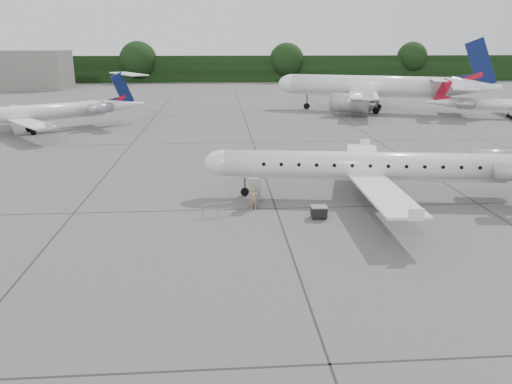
{
  "coord_description": "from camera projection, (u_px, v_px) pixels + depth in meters",
  "views": [
    {
      "loc": [
        -9.24,
        -31.13,
        12.29
      ],
      "look_at": [
        -6.83,
        1.77,
        2.3
      ],
      "focal_mm": 35.0,
      "sensor_mm": 36.0,
      "label": 1
    }
  ],
  "objects": [
    {
      "name": "treeline",
      "position": [
        248.0,
        69.0,
        156.85
      ],
      "size": [
        260.0,
        4.0,
        8.0
      ],
      "primitive_type": "cube",
      "color": "black",
      "rests_on": "ground"
    },
    {
      "name": "passenger",
      "position": [
        254.0,
        199.0,
        37.83
      ],
      "size": [
        0.62,
        0.41,
        1.68
      ],
      "primitive_type": "imported",
      "rotation": [
        0.0,
        0.0,
        0.02
      ],
      "color": "#9B7C54",
      "rests_on": "ground"
    },
    {
      "name": "airstair",
      "position": [
        255.0,
        190.0,
        38.88
      ],
      "size": [
        1.15,
        2.22,
        2.41
      ],
      "primitive_type": null,
      "rotation": [
        0.0,
        0.0,
        -0.14
      ],
      "color": "silver",
      "rests_on": "ground"
    },
    {
      "name": "bg_regional_left",
      "position": [
        19.0,
        106.0,
        67.73
      ],
      "size": [
        36.38,
        33.59,
        7.77
      ],
      "primitive_type": null,
      "rotation": [
        0.0,
        0.0,
        0.55
      ],
      "color": "silver",
      "rests_on": "ground"
    },
    {
      "name": "main_regional_jet",
      "position": [
        371.0,
        152.0,
        39.57
      ],
      "size": [
        32.83,
        25.72,
        7.7
      ],
      "primitive_type": null,
      "rotation": [
        0.0,
        0.0,
        -0.14
      ],
      "color": "silver",
      "rests_on": "ground"
    },
    {
      "name": "ground",
      "position": [
        358.0,
        230.0,
        33.93
      ],
      "size": [
        320.0,
        320.0,
        0.0
      ],
      "primitive_type": "plane",
      "color": "#5D5D5B",
      "rests_on": "ground"
    },
    {
      "name": "safety_railing",
      "position": [
        218.0,
        210.0,
        36.33
      ],
      "size": [
        2.16,
        0.6,
        1.0
      ],
      "primitive_type": null,
      "rotation": [
        0.0,
        0.0,
        0.24
      ],
      "color": "gray",
      "rests_on": "ground"
    },
    {
      "name": "bg_narrowbody",
      "position": [
        369.0,
        76.0,
        89.12
      ],
      "size": [
        42.64,
        37.1,
        12.8
      ],
      "primitive_type": null,
      "rotation": [
        0.0,
        0.0,
        -0.38
      ],
      "color": "silver",
      "rests_on": "ground"
    },
    {
      "name": "baggage_cart",
      "position": [
        319.0,
        212.0,
        36.01
      ],
      "size": [
        1.15,
        0.95,
        0.97
      ],
      "primitive_type": null,
      "rotation": [
        0.0,
        0.0,
        -0.04
      ],
      "color": "black",
      "rests_on": "ground"
    }
  ]
}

